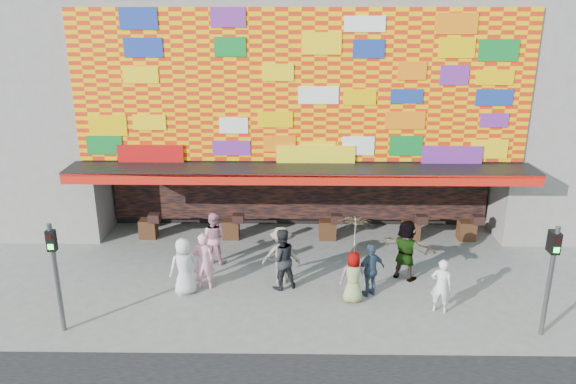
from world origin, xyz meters
name	(u,v)px	position (x,y,z in m)	size (l,w,h in m)	color
ground	(301,303)	(0.00, 0.00, 0.00)	(90.00, 90.00, 0.00)	slate
shop_building	(300,80)	(0.00, 8.18, 5.23)	(15.20, 9.40, 10.00)	gray
signal_left	(55,266)	(-6.20, -1.50, 1.86)	(0.22, 0.20, 3.00)	#59595B
signal_right	(551,269)	(6.20, -1.50, 1.86)	(0.22, 0.20, 3.00)	#59595B
ped_a	(184,266)	(-3.39, 0.52, 0.86)	(0.84, 0.55, 1.73)	silver
ped_b	(204,261)	(-2.87, 0.84, 0.88)	(0.64, 0.42, 1.76)	#F49EBB
ped_c	(281,259)	(-0.59, 0.89, 0.94)	(0.92, 0.71, 1.89)	black
ped_d	(281,255)	(-0.59, 1.26, 0.90)	(1.16, 0.67, 1.79)	gray
ped_e	(371,270)	(2.02, 0.48, 0.81)	(0.94, 0.39, 1.61)	#36485F
ped_f	(406,250)	(3.22, 1.56, 0.95)	(1.77, 0.56, 1.91)	gray
ped_g	(353,277)	(1.48, 0.11, 0.76)	(0.75, 0.49, 1.53)	gray
ped_h	(441,286)	(3.83, -0.41, 0.79)	(0.57, 0.38, 1.58)	silver
ped_i	(214,238)	(-2.83, 2.61, 0.87)	(0.84, 0.66, 1.73)	pink
parasol	(355,233)	(1.48, 0.11, 2.13)	(1.03, 1.04, 1.82)	#FEECA0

